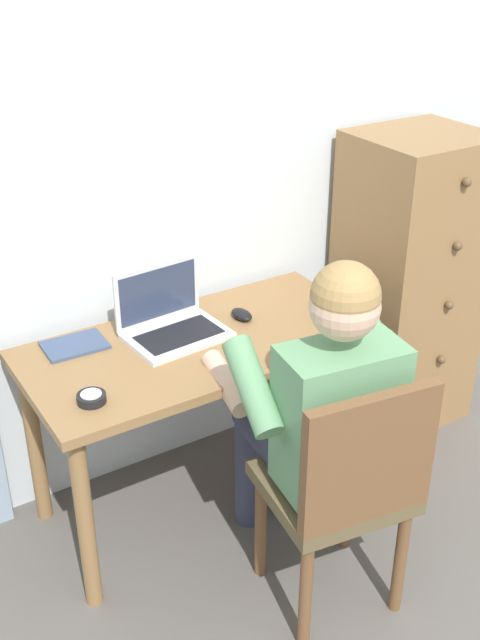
# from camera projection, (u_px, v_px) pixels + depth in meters

# --- Properties ---
(wall_back) EXTENTS (4.80, 0.05, 2.50)m
(wall_back) POSITION_uv_depth(u_px,v_px,m) (222.00, 150.00, 2.86)
(wall_back) COLOR silver
(wall_back) RESTS_ON ground_plane
(desk) EXTENTS (1.23, 0.60, 0.71)m
(desk) POSITION_uv_depth(u_px,v_px,m) (201.00, 367.00, 2.75)
(desk) COLOR olive
(desk) RESTS_ON ground_plane
(dresser) EXTENTS (0.50, 0.49, 1.27)m
(dresser) POSITION_uv_depth(u_px,v_px,m) (408.00, 283.00, 3.28)
(dresser) COLOR olive
(dresser) RESTS_ON ground_plane
(chair) EXTENTS (0.47, 0.46, 0.89)m
(chair) POSITION_uv_depth(u_px,v_px,m) (345.00, 486.00, 2.34)
(chair) COLOR brown
(chair) RESTS_ON ground_plane
(person_seated) EXTENTS (0.58, 0.62, 1.21)m
(person_seated) POSITION_uv_depth(u_px,v_px,m) (318.00, 404.00, 2.40)
(person_seated) COLOR #33384C
(person_seated) RESTS_ON ground_plane
(laptop) EXTENTS (0.36, 0.28, 0.24)m
(laptop) POSITION_uv_depth(u_px,v_px,m) (171.00, 321.00, 2.72)
(laptop) COLOR silver
(laptop) RESTS_ON desk
(computer_mouse) EXTENTS (0.06, 0.10, 0.03)m
(computer_mouse) POSITION_uv_depth(u_px,v_px,m) (242.00, 314.00, 2.84)
(computer_mouse) COLOR black
(computer_mouse) RESTS_ON desk
(desk_clock) EXTENTS (0.09, 0.09, 0.03)m
(desk_clock) POSITION_uv_depth(u_px,v_px,m) (91.00, 398.00, 2.36)
(desk_clock) COLOR black
(desk_clock) RESTS_ON desk
(notebook_pad) EXTENTS (0.21, 0.16, 0.01)m
(notebook_pad) POSITION_uv_depth(u_px,v_px,m) (75.00, 345.00, 2.66)
(notebook_pad) COLOR #3D4C6B
(notebook_pad) RESTS_ON desk
(coffee_mug) EXTENTS (0.12, 0.08, 0.09)m
(coffee_mug) POSITION_uv_depth(u_px,v_px,m) (336.00, 312.00, 2.78)
(coffee_mug) COLOR #33518C
(coffee_mug) RESTS_ON desk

